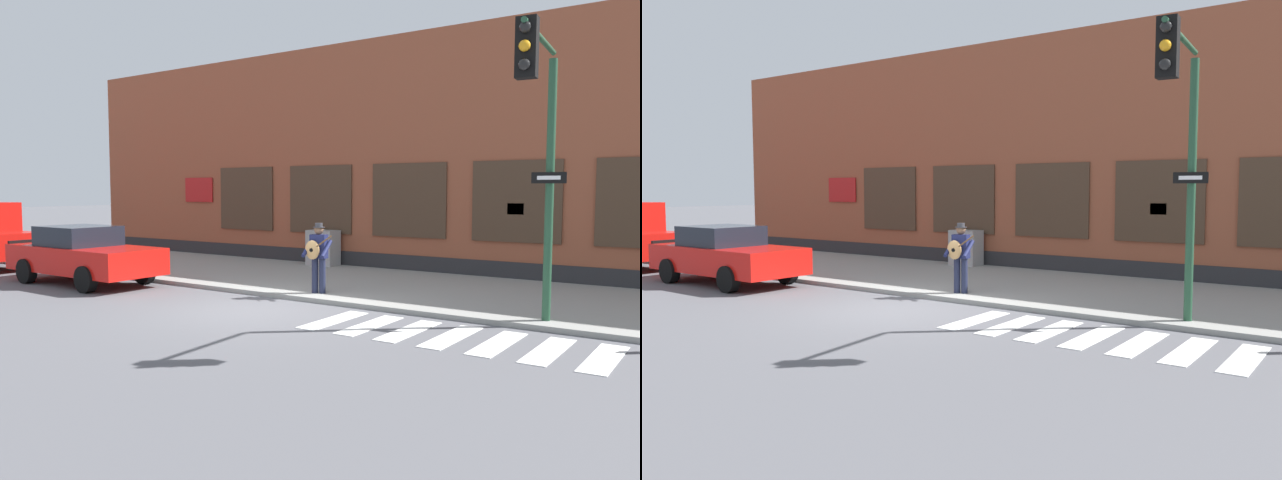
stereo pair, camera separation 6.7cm
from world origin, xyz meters
The scene contains 8 objects.
ground_plane centered at (0.00, 0.00, 0.00)m, with size 160.00×160.00×0.00m, color #56565B.
sidewalk centered at (0.00, 4.07, 0.05)m, with size 28.00×5.58×0.10m.
building_backdrop centered at (0.00, 8.86, 3.53)m, with size 28.00×4.06×7.06m.
crosswalk centered at (4.27, -0.02, 0.01)m, with size 5.20×1.90×0.01m.
red_car centered at (-6.19, 0.14, 0.77)m, with size 4.63×2.04×1.53m.
busker centered at (0.18, 1.89, 1.03)m, with size 0.75×0.60×1.62m.
traffic_light centered at (5.43, 0.82, 3.49)m, with size 0.65×2.57×4.89m.
utility_box centered at (-2.77, 6.41, 0.66)m, with size 0.94×0.64×1.11m.
Camera 2 is at (8.41, -9.77, 2.49)m, focal length 35.00 mm.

